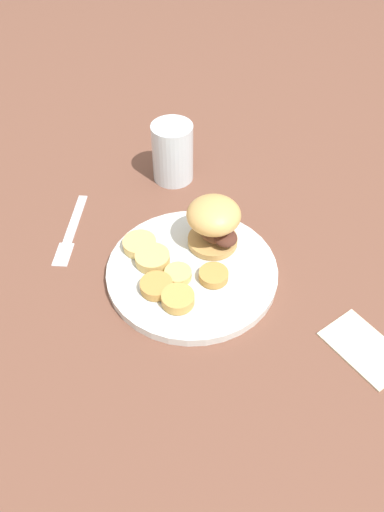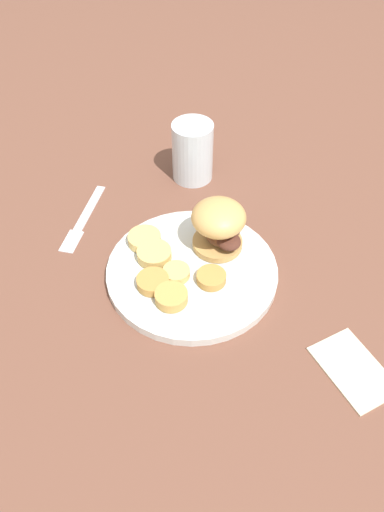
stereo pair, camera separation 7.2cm
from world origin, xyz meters
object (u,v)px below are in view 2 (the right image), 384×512
Objects in this scene: sandwich at (220,225)px; fork at (84,218)px; drinking_glass at (193,152)px; dinner_plate at (192,271)px.

sandwich is 0.53× the size of fork.
drinking_glass reaches higher than fork.
drinking_glass is (0.08, -0.20, 0.05)m from fork.
sandwich is 0.79× the size of drinking_glass.
fork is at bearing 59.82° from sandwich.
sandwich is at bearing -120.18° from fork.
drinking_glass is at bearing 0.51° from sandwich.
dinner_plate is at bearing 168.53° from drinking_glass.
sandwich is (0.04, -0.05, 0.05)m from dinner_plate.
dinner_plate is 0.24m from drinking_glass.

